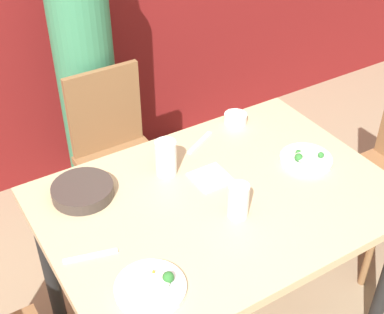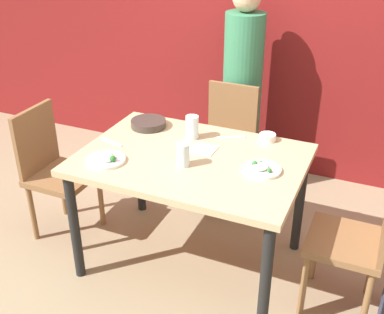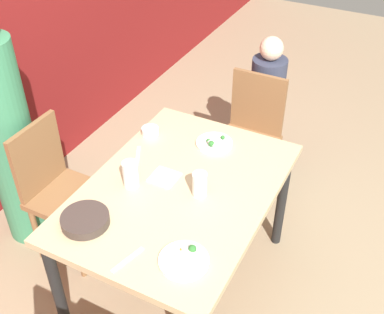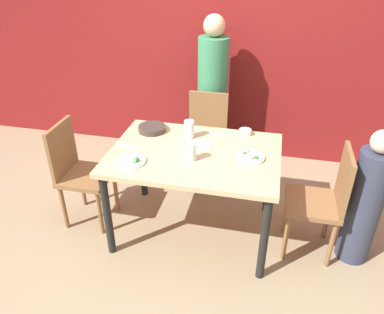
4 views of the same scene
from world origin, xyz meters
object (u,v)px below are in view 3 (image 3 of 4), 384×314
at_px(chair_adult_spot, 59,188).
at_px(bowl_curry, 85,220).
at_px(chair_child_spot, 250,134).
at_px(plate_rice_adult, 215,143).
at_px(person_adult, 9,140).
at_px(glass_water_tall, 200,184).
at_px(person_child, 265,113).

height_order(chair_adult_spot, bowl_curry, chair_adult_spot).
distance_m(chair_child_spot, plate_rice_adult, 0.63).
xyz_separation_m(chair_adult_spot, person_adult, (-0.00, 0.32, 0.25)).
bearing_deg(bowl_curry, glass_water_tall, -41.98).
distance_m(chair_child_spot, glass_water_tall, 1.04).
bearing_deg(chair_child_spot, person_adult, -137.32).
bearing_deg(person_adult, bowl_curry, -113.38).
height_order(chair_child_spot, person_adult, person_adult).
bearing_deg(glass_water_tall, person_child, 4.43).
bearing_deg(person_child, glass_water_tall, -175.57).
height_order(plate_rice_adult, glass_water_tall, glass_water_tall).
distance_m(person_child, glass_water_tall, 1.32).
bearing_deg(person_adult, plate_rice_adult, -66.74).
relative_size(person_adult, person_child, 1.44).
distance_m(chair_child_spot, person_child, 0.29).
distance_m(chair_child_spot, person_adult, 1.56).
xyz_separation_m(bowl_curry, plate_rice_adult, (0.85, -0.28, -0.01)).
bearing_deg(chair_adult_spot, person_adult, 90.00).
distance_m(plate_rice_adult, glass_water_tall, 0.43).
relative_size(person_child, bowl_curry, 4.77).
distance_m(bowl_curry, glass_water_tall, 0.58).
bearing_deg(bowl_curry, plate_rice_adult, -18.17).
xyz_separation_m(chair_adult_spot, bowl_curry, (-0.37, -0.52, 0.29)).
relative_size(chair_child_spot, person_child, 0.83).
height_order(chair_adult_spot, person_adult, person_adult).
distance_m(chair_adult_spot, bowl_curry, 0.70).
height_order(chair_child_spot, person_child, person_child).
bearing_deg(person_adult, glass_water_tall, -86.87).
height_order(person_adult, person_child, person_adult).
relative_size(person_adult, plate_rice_adult, 7.49).
xyz_separation_m(bowl_curry, glass_water_tall, (0.43, -0.39, 0.04)).
relative_size(chair_adult_spot, bowl_curry, 3.94).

